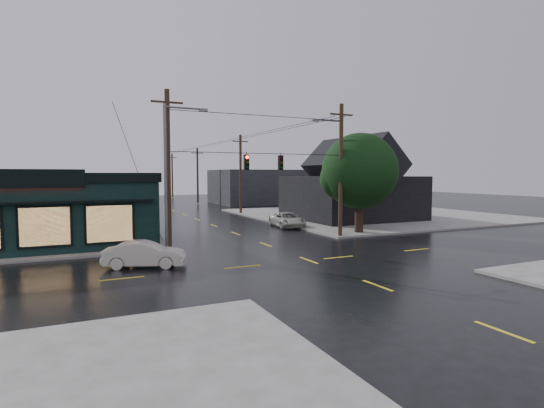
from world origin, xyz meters
name	(u,v)px	position (x,y,z in m)	size (l,w,h in m)	color
ground_plane	(309,260)	(0.00, 0.00, 0.00)	(160.00, 160.00, 0.00)	black
sidewalk_ne	(371,215)	(20.00, 20.00, 0.07)	(28.00, 28.00, 0.15)	slate
pizza_shop	(26,208)	(-15.00, 12.94, 2.56)	(16.30, 12.34, 4.90)	black
ne_building	(351,178)	(15.00, 17.00, 4.47)	(12.60, 11.60, 8.75)	black
corner_tree	(360,171)	(9.06, 7.58, 5.10)	(6.16, 6.16, 8.05)	black
utility_pole_nw	(170,250)	(-6.50, 6.50, 0.00)	(2.00, 0.32, 10.15)	black
utility_pole_ne	(340,238)	(6.50, 6.50, 0.00)	(2.00, 0.32, 10.15)	black
utility_pole_far_a	(241,214)	(6.50, 28.00, 0.00)	(2.00, 0.32, 9.65)	black
utility_pole_far_b	(198,204)	(6.50, 48.00, 0.00)	(2.00, 0.32, 9.15)	black
utility_pole_far_c	(173,198)	(6.50, 68.00, 0.00)	(2.00, 0.32, 9.15)	black
span_signal_assembly	(264,162)	(0.10, 6.50, 5.70)	(13.00, 0.48, 1.23)	black
streetlight_nw	(167,253)	(-6.80, 5.80, 0.00)	(5.40, 0.30, 9.15)	slate
streetlight_ne	(340,236)	(7.00, 7.20, 0.00)	(5.40, 0.30, 9.15)	slate
bg_building_west	(57,195)	(-14.00, 40.00, 2.20)	(12.00, 10.00, 4.40)	#322B24
bg_building_east	(258,187)	(16.00, 45.00, 2.80)	(14.00, 12.00, 5.60)	black
sedan_cream	(145,254)	(-8.66, 2.08, 0.69)	(1.45, 4.16, 1.37)	beige
suv_silver	(287,220)	(5.79, 14.03, 0.68)	(2.25, 4.87, 1.35)	#B2AFA5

